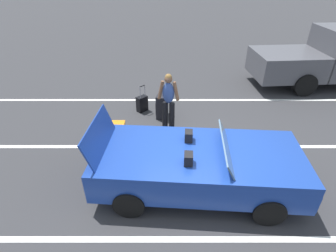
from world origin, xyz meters
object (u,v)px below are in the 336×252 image
(convertible_car, at_px, (207,166))
(suitcase_medium_bright, at_px, (118,133))
(suitcase_large_black, at_px, (162,106))
(traveler_person, at_px, (168,99))
(suitcase_small_carryon, at_px, (142,104))
(parked_pickup_truck_near, at_px, (333,56))

(convertible_car, bearing_deg, suitcase_medium_bright, 146.29)
(suitcase_large_black, xyz_separation_m, traveler_person, (0.19, -0.69, 0.56))
(suitcase_medium_bright, height_order, traveler_person, traveler_person)
(suitcase_small_carryon, distance_m, parked_pickup_truck_near, 7.30)
(suitcase_large_black, distance_m, parked_pickup_truck_near, 6.81)
(suitcase_small_carryon, height_order, parked_pickup_truck_near, parked_pickup_truck_near)
(suitcase_large_black, bearing_deg, suitcase_medium_bright, 62.82)
(suitcase_medium_bright, bearing_deg, suitcase_small_carryon, 163.69)
(traveler_person, bearing_deg, suitcase_small_carryon, -129.61)
(suitcase_medium_bright, relative_size, suitcase_small_carryon, 0.70)
(suitcase_large_black, bearing_deg, convertible_car, 119.85)
(suitcase_medium_bright, xyz_separation_m, suitcase_small_carryon, (0.48, 1.74, -0.05))
(suitcase_large_black, xyz_separation_m, suitcase_medium_bright, (-1.12, -1.39, -0.06))
(suitcase_large_black, relative_size, traveler_person, 0.45)
(convertible_car, distance_m, suitcase_medium_bright, 2.68)
(suitcase_small_carryon, distance_m, traveler_person, 1.50)
(traveler_person, bearing_deg, parked_pickup_truck_near, 129.63)
(convertible_car, relative_size, suitcase_medium_bright, 6.86)
(suitcase_large_black, distance_m, traveler_person, 0.91)
(suitcase_medium_bright, bearing_deg, suitcase_large_black, 140.19)
(suitcase_large_black, distance_m, suitcase_small_carryon, 0.74)
(convertible_car, bearing_deg, traveler_person, 112.78)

